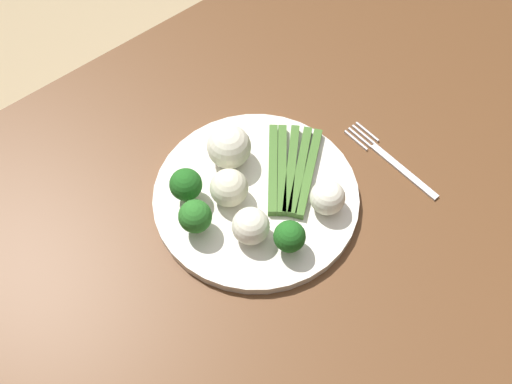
% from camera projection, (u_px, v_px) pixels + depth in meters
% --- Properties ---
extents(ground_plane, '(6.00, 6.00, 0.02)m').
position_uv_depth(ground_plane, '(288.00, 354.00, 1.50)').
color(ground_plane, tan).
extents(dining_table, '(1.31, 0.80, 0.76)m').
position_uv_depth(dining_table, '(306.00, 225.00, 0.95)').
color(dining_table, brown).
rests_on(dining_table, ground_plane).
extents(plate, '(0.28, 0.28, 0.01)m').
position_uv_depth(plate, '(256.00, 197.00, 0.83)').
color(plate, silver).
rests_on(plate, dining_table).
extents(asparagus_bundle, '(0.15, 0.14, 0.01)m').
position_uv_depth(asparagus_bundle, '(291.00, 170.00, 0.84)').
color(asparagus_bundle, '#3D6626').
rests_on(asparagus_bundle, plate).
extents(broccoli_outer_edge, '(0.04, 0.04, 0.05)m').
position_uv_depth(broccoli_outer_edge, '(195.00, 217.00, 0.77)').
color(broccoli_outer_edge, '#568E33').
rests_on(broccoli_outer_edge, plate).
extents(broccoli_front, '(0.04, 0.04, 0.05)m').
position_uv_depth(broccoli_front, '(289.00, 237.00, 0.76)').
color(broccoli_front, '#4C7F2B').
rests_on(broccoli_front, plate).
extents(broccoli_near_center, '(0.04, 0.04, 0.05)m').
position_uv_depth(broccoli_near_center, '(186.00, 185.00, 0.80)').
color(broccoli_near_center, '#4C7F2B').
rests_on(broccoli_near_center, plate).
extents(cauliflower_front_left, '(0.06, 0.06, 0.06)m').
position_uv_depth(cauliflower_front_left, '(229.00, 147.00, 0.83)').
color(cauliflower_front_left, silver).
rests_on(cauliflower_front_left, plate).
extents(cauliflower_back_right, '(0.05, 0.05, 0.05)m').
position_uv_depth(cauliflower_back_right, '(251.00, 226.00, 0.77)').
color(cauliflower_back_right, silver).
rests_on(cauliflower_back_right, plate).
extents(cauliflower_near_fork, '(0.05, 0.05, 0.05)m').
position_uv_depth(cauliflower_near_fork, '(229.00, 188.00, 0.80)').
color(cauliflower_near_fork, beige).
rests_on(cauliflower_near_fork, plate).
extents(cauliflower_right, '(0.05, 0.05, 0.05)m').
position_uv_depth(cauliflower_right, '(327.00, 197.00, 0.80)').
color(cauliflower_right, white).
rests_on(cauliflower_right, plate).
extents(fork, '(0.03, 0.17, 0.00)m').
position_uv_depth(fork, '(390.00, 160.00, 0.87)').
color(fork, silver).
rests_on(fork, dining_table).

